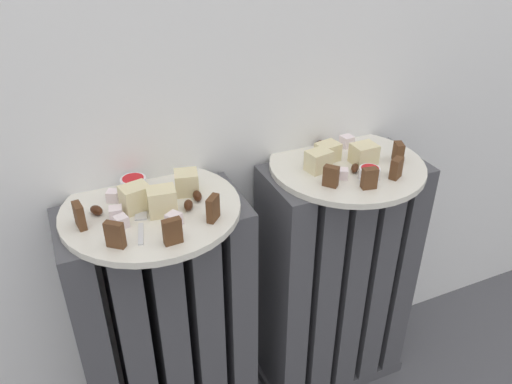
{
  "coord_description": "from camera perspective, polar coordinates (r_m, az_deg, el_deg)",
  "views": [
    {
      "loc": [
        -0.33,
        -0.47,
        1.07
      ],
      "look_at": [
        0.0,
        0.28,
        0.58
      ],
      "focal_mm": 35.69,
      "sensor_mm": 36.0,
      "label": 1
    }
  ],
  "objects": [
    {
      "name": "dark_cake_slice_left_2",
      "position": [
        0.79,
        -9.35,
        -4.38
      ],
      "size": [
        0.03,
        0.01,
        0.04
      ],
      "primitive_type": "cube",
      "rotation": [
        0.0,
        0.0,
        0.06
      ],
      "color": "#56351E",
      "rests_on": "plate_left"
    },
    {
      "name": "medjool_date_left_3",
      "position": [
        0.87,
        -7.59,
        -1.46
      ],
      "size": [
        0.02,
        0.03,
        0.02
      ],
      "primitive_type": "ellipsoid",
      "rotation": [
        0.0,
        0.0,
        1.24
      ],
      "color": "#3D1E0F",
      "rests_on": "plate_left"
    },
    {
      "name": "marble_cake_slice_left_2",
      "position": [
        0.86,
        -10.5,
        -1.01
      ],
      "size": [
        0.05,
        0.04,
        0.05
      ],
      "primitive_type": "cube",
      "rotation": [
        0.0,
        0.0,
        -0.13
      ],
      "color": "beige",
      "rests_on": "plate_left"
    },
    {
      "name": "dark_cake_slice_right_3",
      "position": [
        1.05,
        15.66,
        4.3
      ],
      "size": [
        0.02,
        0.03,
        0.04
      ],
      "primitive_type": "cube",
      "rotation": [
        0.0,
        0.0,
        1.22
      ],
      "color": "#56351E",
      "rests_on": "plate_right"
    },
    {
      "name": "radiator_right",
      "position": [
        1.2,
        8.79,
        -9.98
      ],
      "size": [
        0.35,
        0.17,
        0.59
      ],
      "color": "#47474C",
      "rests_on": "ground_plane"
    },
    {
      "name": "medjool_date_left_1",
      "position": [
        0.89,
        -6.6,
        -0.43
      ],
      "size": [
        0.02,
        0.02,
        0.02
      ],
      "primitive_type": "ellipsoid",
      "rotation": [
        0.0,
        0.0,
        1.53
      ],
      "color": "#3D1E0F",
      "rests_on": "plate_left"
    },
    {
      "name": "dark_cake_slice_right_0",
      "position": [
        0.93,
        8.39,
        1.76
      ],
      "size": [
        0.03,
        0.03,
        0.04
      ],
      "primitive_type": "cube",
      "rotation": [
        0.0,
        0.0,
        -0.88
      ],
      "color": "#56351E",
      "rests_on": "plate_right"
    },
    {
      "name": "marble_cake_slice_left_0",
      "position": [
        0.91,
        -7.8,
        1.06
      ],
      "size": [
        0.05,
        0.05,
        0.04
      ],
      "primitive_type": "cube",
      "rotation": [
        0.0,
        0.0,
        -0.23
      ],
      "color": "beige",
      "rests_on": "plate_left"
    },
    {
      "name": "marble_cake_slice_right_2",
      "position": [
        0.98,
        7.02,
        3.49
      ],
      "size": [
        0.05,
        0.04,
        0.04
      ],
      "primitive_type": "cube",
      "rotation": [
        0.0,
        0.0,
        0.18
      ],
      "color": "beige",
      "rests_on": "plate_right"
    },
    {
      "name": "jam_bowl_left",
      "position": [
        0.94,
        -13.56,
        0.98
      ],
      "size": [
        0.05,
        0.05,
        0.02
      ],
      "color": "white",
      "rests_on": "plate_left"
    },
    {
      "name": "dark_cake_slice_right_2",
      "position": [
        0.99,
        15.46,
        2.58
      ],
      "size": [
        0.03,
        0.03,
        0.04
      ],
      "primitive_type": "cube",
      "rotation": [
        0.0,
        0.0,
        0.52
      ],
      "color": "#56351E",
      "rests_on": "plate_right"
    },
    {
      "name": "marble_cake_slice_left_1",
      "position": [
        0.88,
        -13.35,
        -0.63
      ],
      "size": [
        0.05,
        0.05,
        0.04
      ],
      "primitive_type": "cube",
      "rotation": [
        0.0,
        0.0,
        0.21
      ],
      "color": "beige",
      "rests_on": "plate_left"
    },
    {
      "name": "fork",
      "position": [
        0.85,
        -12.78,
        -3.62
      ],
      "size": [
        0.03,
        0.09,
        0.0
      ],
      "color": "silver",
      "rests_on": "plate_left"
    },
    {
      "name": "medjool_date_left_0",
      "position": [
        0.89,
        -17.46,
        -1.97
      ],
      "size": [
        0.03,
        0.03,
        0.02
      ],
      "primitive_type": "ellipsoid",
      "rotation": [
        0.0,
        0.0,
        2.11
      ],
      "color": "#3D1E0F",
      "rests_on": "plate_left"
    },
    {
      "name": "turkish_delight_left_2",
      "position": [
        0.87,
        -15.42,
        -2.29
      ],
      "size": [
        0.02,
        0.02,
        0.02
      ],
      "primitive_type": "cube",
      "rotation": [
        0.0,
        0.0,
        1.4
      ],
      "color": "white",
      "rests_on": "plate_left"
    },
    {
      "name": "dark_cake_slice_right_1",
      "position": [
        0.94,
        12.6,
        1.5
      ],
      "size": [
        0.03,
        0.02,
        0.04
      ],
      "primitive_type": "cube",
      "rotation": [
        0.0,
        0.0,
        -0.18
      ],
      "color": "#56351E",
      "rests_on": "plate_right"
    },
    {
      "name": "turkish_delight_right_0",
      "position": [
        0.97,
        9.69,
        2.04
      ],
      "size": [
        0.03,
        0.03,
        0.02
      ],
      "primitive_type": "cube",
      "rotation": [
        0.0,
        0.0,
        1.05
      ],
      "color": "white",
      "rests_on": "plate_right"
    },
    {
      "name": "radiator_left",
      "position": [
        1.09,
        -9.93,
        -15.5
      ],
      "size": [
        0.35,
        0.17,
        0.59
      ],
      "color": "#47474C",
      "rests_on": "ground_plane"
    },
    {
      "name": "turkish_delight_left_1",
      "position": [
        0.85,
        -14.87,
        -3.24
      ],
      "size": [
        0.02,
        0.02,
        0.02
      ],
      "primitive_type": "cube",
      "rotation": [
        0.0,
        0.0,
        0.27
      ],
      "color": "white",
      "rests_on": "plate_left"
    },
    {
      "name": "plate_right",
      "position": [
        1.03,
        10.13,
        2.96
      ],
      "size": [
        0.31,
        0.31,
        0.01
      ],
      "primitive_type": "cylinder",
      "color": "silver",
      "rests_on": "radiator_right"
    },
    {
      "name": "marble_cake_slice_right_0",
      "position": [
        1.03,
        12.0,
        4.22
      ],
      "size": [
        0.05,
        0.04,
        0.04
      ],
      "primitive_type": "cube",
      "rotation": [
        0.0,
        0.0,
        0.02
      ],
      "color": "beige",
      "rests_on": "plate_right"
    },
    {
      "name": "medjool_date_right_0",
      "position": [
        1.0,
        11.03,
        2.66
      ],
      "size": [
        0.03,
        0.03,
        0.01
      ],
      "primitive_type": "ellipsoid",
      "rotation": [
        0.0,
        0.0,
        0.87
      ],
      "color": "#3D1E0F",
      "rests_on": "plate_right"
    },
    {
      "name": "dark_cake_slice_left_0",
      "position": [
        0.86,
        -19.19,
        -2.54
      ],
      "size": [
        0.02,
        0.03,
        0.04
      ],
      "primitive_type": "cube",
      "rotation": [
        0.0,
        0.0,
        -1.43
      ],
      "color": "#56351E",
      "rests_on": "plate_left"
    },
    {
      "name": "plate_left",
      "position": [
        0.9,
        -11.67,
        -1.87
      ],
      "size": [
        0.31,
        0.31,
        0.01
      ],
      "primitive_type": "cylinder",
      "color": "silver",
      "rests_on": "radiator_left"
    },
    {
      "name": "turkish_delight_left_0",
      "position": [
        0.83,
        -9.18,
        -3.06
      ],
      "size": [
        0.03,
        0.03,
        0.02
      ],
      "primitive_type": "cube",
      "rotation": [
        0.0,
        0.0,
        0.58
      ],
      "color": "white",
      "rests_on": "plate_left"
    },
    {
      "name": "jam_bowl_right",
      "position": [
        0.97,
        12.6,
        2.13
      ],
      "size": [
        0.04,
        0.04,
        0.02
      ],
      "color": "white",
      "rests_on": "plate_right"
    },
    {
      "name": "turkish_delight_left_3",
      "position": [
        0.92,
        -15.72,
        -0.42
      ],
      "size": [
        0.03,
        0.03,
        0.02
      ],
      "primitive_type": "cube",
      "rotation": [
        0.0,
        0.0,
        1.1
      ],
      "color": "white",
      "rests_on": "plate_left"
    },
    {
      "name": "medjool_date_right_1",
      "position": [
        1.08,
        7.21,
        5.37
      ],
      "size": [
        0.03,
        0.02,
        0.01
      ],
      "primitive_type": "ellipsoid",
      "rotation": [
        0.0,
        0.0,
        0.44
      ],
      "color": "#3D1E0F",
      "rests_on": "plate_right"
    },
    {
      "name": "dark_cake_slice_left_3",
      "position": [
        0.83,
        -4.84,
        -1.85
      ],
      "size": [
        0.03,
        0.03,
        0.04
      ],
      "primitive_type": "cube",
      "rotation": [
        0.0,
        0.0,
        0.8
      ],
      "color": "#56351E",
      "rests_on": "plate_left"
    },
    {
      "name": "marble_cake_slice_right_1",
      "position": [
        1.03,
        8.04,
        4.49
      ],
      "size": [
        0.05,
        0.04,
        0.04
      ],
      "primitive_type": "cube",
      "rotation": [
        0.0,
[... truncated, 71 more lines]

